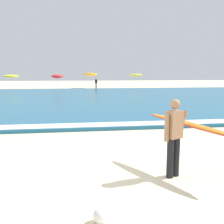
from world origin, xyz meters
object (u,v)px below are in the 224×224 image
at_px(beach_umbrella_1, 57,76).
at_px(beachgoer_near_row_left, 96,83).
at_px(beach_umbrella_0, 11,76).
at_px(beach_ball, 101,216).
at_px(surfer_with_board, 182,130).
at_px(beach_umbrella_2, 90,74).
at_px(beach_umbrella_3, 136,75).

xyz_separation_m(beach_umbrella_1, beachgoer_near_row_left, (5.78, 0.17, -1.05)).
xyz_separation_m(beach_umbrella_0, beach_ball, (9.58, -35.39, -1.80)).
distance_m(surfer_with_board, beach_umbrella_0, 35.67).
height_order(beach_umbrella_1, beachgoer_near_row_left, beach_umbrella_1).
distance_m(beach_umbrella_2, beach_umbrella_3, 7.37).
bearing_deg(beach_umbrella_2, surfer_with_board, -90.26).
relative_size(beach_umbrella_1, beach_umbrella_2, 0.91).
bearing_deg(beach_ball, beach_umbrella_2, 86.78).
height_order(beach_umbrella_1, beach_umbrella_2, beach_umbrella_2).
distance_m(surfer_with_board, beach_umbrella_3, 34.83).
distance_m(surfer_with_board, beach_ball, 2.72).
xyz_separation_m(beach_umbrella_2, beach_ball, (-2.14, -38.01, -2.05)).
bearing_deg(surfer_with_board, beach_umbrella_3, 78.11).
relative_size(beach_umbrella_3, beachgoer_near_row_left, 1.45).
distance_m(beach_umbrella_0, beach_ball, 36.71).
bearing_deg(beach_umbrella_3, surfer_with_board, -101.89).
bearing_deg(beach_umbrella_2, beach_umbrella_1, -152.64).
xyz_separation_m(surfer_with_board, beach_umbrella_2, (0.17, 36.37, 1.14)).
bearing_deg(beachgoer_near_row_left, beach_umbrella_3, 1.46).
distance_m(beach_umbrella_1, beach_umbrella_3, 12.09).
distance_m(beach_umbrella_0, beach_umbrella_1, 6.64).
xyz_separation_m(surfer_with_board, beach_umbrella_1, (-4.91, 33.74, 0.86)).
height_order(beach_umbrella_3, beachgoer_near_row_left, beach_umbrella_3).
bearing_deg(beachgoer_near_row_left, beach_umbrella_2, 105.90).
bearing_deg(beach_umbrella_1, beachgoer_near_row_left, 1.64).
distance_m(beach_umbrella_2, beachgoer_near_row_left, 2.88).
height_order(surfer_with_board, beach_ball, surfer_with_board).
distance_m(beach_umbrella_1, beach_ball, 35.55).
relative_size(surfer_with_board, beach_ball, 10.16).
relative_size(beach_umbrella_2, beach_ball, 10.21).
height_order(beach_umbrella_0, beach_umbrella_1, beach_umbrella_1).
bearing_deg(beachgoer_near_row_left, beach_ball, -94.57).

